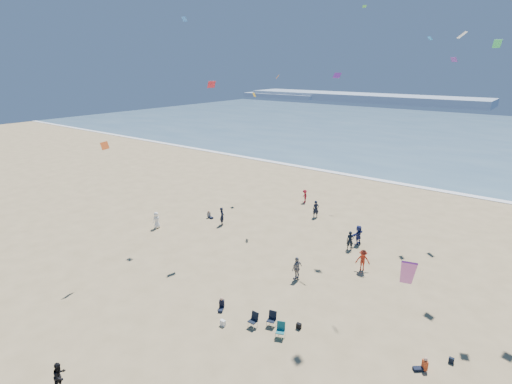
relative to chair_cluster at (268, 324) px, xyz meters
The scene contains 12 objects.
ground 7.93m from the chair_cluster, 118.12° to the right, with size 220.00×220.00×0.00m, color tan.
ocean 88.10m from the chair_cluster, 92.43° to the left, with size 220.00×100.00×0.06m, color #476B84.
surf_line 38.20m from the chair_cluster, 95.60° to the left, with size 220.00×1.20×0.08m, color white.
headland_far 175.04m from the chair_cluster, 111.35° to the left, with size 110.00×20.00×3.20m, color #7A8EA8.
headland_near 189.03m from the chair_cluster, 123.28° to the left, with size 40.00×14.00×2.00m, color #7A8EA8.
standing_flyers 7.73m from the chair_cluster, 93.70° to the left, with size 36.64×35.45×1.92m.
seated_group 2.45m from the chair_cluster, 143.02° to the right, with size 26.59×24.74×0.84m.
chair_cluster is the anchor object (origin of this frame).
white_tote 2.97m from the chair_cluster, 152.17° to the right, with size 0.35×0.20×0.40m, color white.
black_backpack 2.02m from the chair_cluster, 42.08° to the left, with size 0.30×0.22×0.38m, color black.
navy_bag 10.78m from the chair_cluster, 21.38° to the left, with size 0.28×0.18×0.34m, color black.
kites_aloft 16.47m from the chair_cluster, 48.53° to the left, with size 42.66×43.48×26.52m.
Camera 1 is at (16.18, -10.70, 16.23)m, focal length 28.00 mm.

